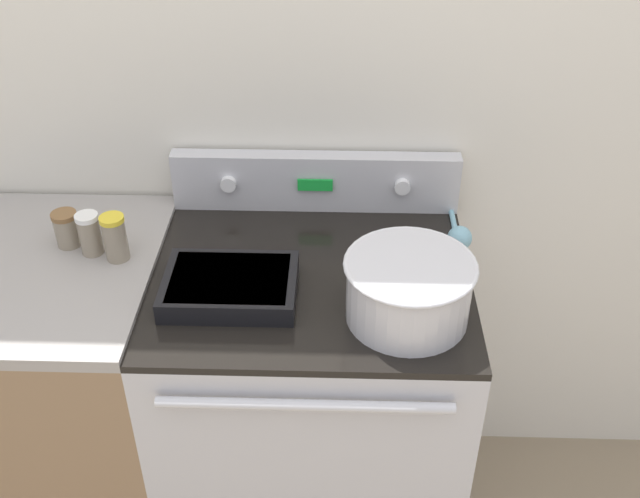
% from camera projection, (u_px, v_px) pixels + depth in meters
% --- Properties ---
extents(kitchen_wall, '(8.00, 0.05, 2.50)m').
position_uv_depth(kitchen_wall, '(316.00, 84.00, 1.85)').
color(kitchen_wall, silver).
rests_on(kitchen_wall, ground_plane).
extents(stove_range, '(0.74, 0.67, 0.93)m').
position_uv_depth(stove_range, '(312.00, 411.00, 2.01)').
color(stove_range, '#BCBCC1').
rests_on(stove_range, ground_plane).
extents(control_panel, '(0.74, 0.07, 0.16)m').
position_uv_depth(control_panel, '(316.00, 181.00, 1.94)').
color(control_panel, '#BCBCC1').
rests_on(control_panel, stove_range).
extents(side_counter, '(0.60, 0.64, 0.94)m').
position_uv_depth(side_counter, '(66.00, 404.00, 2.03)').
color(side_counter, '#896B4C').
rests_on(side_counter, ground_plane).
extents(mixing_bowl, '(0.28, 0.28, 0.14)m').
position_uv_depth(mixing_bowl, '(409.00, 287.00, 1.58)').
color(mixing_bowl, silver).
rests_on(mixing_bowl, stove_range).
extents(casserole_dish, '(0.30, 0.21, 0.05)m').
position_uv_depth(casserole_dish, '(230.00, 285.00, 1.67)').
color(casserole_dish, black).
rests_on(casserole_dish, stove_range).
extents(ladle, '(0.06, 0.26, 0.06)m').
position_uv_depth(ladle, '(458.00, 235.00, 1.83)').
color(ladle, '#7AB2C6').
rests_on(ladle, stove_range).
extents(spice_jar_yellow_cap, '(0.06, 0.06, 0.12)m').
position_uv_depth(spice_jar_yellow_cap, '(115.00, 238.00, 1.74)').
color(spice_jar_yellow_cap, gray).
rests_on(spice_jar_yellow_cap, side_counter).
extents(spice_jar_white_cap, '(0.05, 0.05, 0.11)m').
position_uv_depth(spice_jar_white_cap, '(90.00, 234.00, 1.77)').
color(spice_jar_white_cap, gray).
rests_on(spice_jar_white_cap, side_counter).
extents(spice_jar_brown_cap, '(0.06, 0.06, 0.09)m').
position_uv_depth(spice_jar_brown_cap, '(67.00, 229.00, 1.80)').
color(spice_jar_brown_cap, gray).
rests_on(spice_jar_brown_cap, side_counter).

